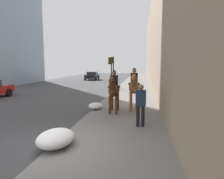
% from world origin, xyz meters
% --- Properties ---
extents(sidewalk_slab, '(120.00, 3.68, 0.12)m').
position_xyz_m(sidewalk_slab, '(0.00, -1.84, 0.06)').
color(sidewalk_slab, slate).
rests_on(sidewalk_slab, ground).
extents(mounted_horse_near, '(2.15, 0.61, 2.22)m').
position_xyz_m(mounted_horse_near, '(4.63, -1.29, 1.33)').
color(mounted_horse_near, '#4C2B16').
rests_on(mounted_horse_near, sidewalk_slab).
extents(mounted_horse_far, '(2.15, 0.61, 2.33)m').
position_xyz_m(mounted_horse_far, '(5.21, -2.30, 1.42)').
color(mounted_horse_far, brown).
rests_on(mounted_horse_far, sidewalk_slab).
extents(pedestrian_greeting, '(0.28, 0.41, 1.70)m').
position_xyz_m(pedestrian_greeting, '(2.43, -2.67, 1.10)').
color(pedestrian_greeting, black).
rests_on(pedestrian_greeting, sidewalk_slab).
extents(car_mid_lane, '(3.92, 2.16, 1.44)m').
position_xyz_m(car_mid_lane, '(28.99, 6.04, 0.74)').
color(car_mid_lane, black).
rests_on(car_mid_lane, ground).
extents(traffic_light_near_curb, '(0.20, 0.44, 3.41)m').
position_xyz_m(traffic_light_near_curb, '(15.10, 0.53, 2.31)').
color(traffic_light_near_curb, black).
rests_on(traffic_light_near_curb, ground).
extents(traffic_light_far_curb, '(0.20, 0.44, 3.51)m').
position_xyz_m(traffic_light_far_curb, '(16.05, 0.46, 2.37)').
color(traffic_light_far_curb, black).
rests_on(traffic_light_far_curb, ground).
extents(snow_pile_near, '(1.40, 1.08, 0.48)m').
position_xyz_m(snow_pile_near, '(0.09, -0.15, 0.36)').
color(snow_pile_near, white).
rests_on(snow_pile_near, sidewalk_slab).
extents(snow_pile_far, '(1.01, 0.78, 0.35)m').
position_xyz_m(snow_pile_far, '(5.33, -0.15, 0.29)').
color(snow_pile_far, white).
rests_on(snow_pile_far, sidewalk_slab).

